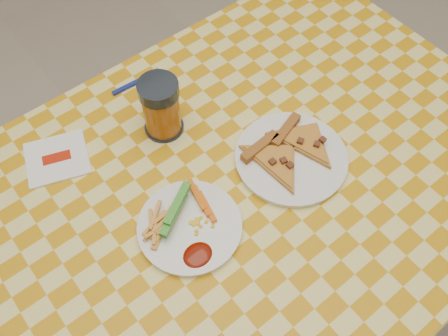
{
  "coord_description": "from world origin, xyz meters",
  "views": [
    {
      "loc": [
        -0.34,
        -0.39,
        1.63
      ],
      "look_at": [
        -0.0,
        0.04,
        0.78
      ],
      "focal_mm": 40.0,
      "sensor_mm": 36.0,
      "label": 1
    }
  ],
  "objects_px": {
    "drink_glass": "(161,108)",
    "plate_left": "(190,227)",
    "plate_right": "(291,159)",
    "table": "(235,203)"
  },
  "relations": [
    {
      "from": "table",
      "to": "plate_left",
      "type": "bearing_deg",
      "value": -171.78
    },
    {
      "from": "plate_left",
      "to": "plate_right",
      "type": "height_order",
      "value": "same"
    },
    {
      "from": "drink_glass",
      "to": "plate_right",
      "type": "bearing_deg",
      "value": -56.04
    },
    {
      "from": "plate_left",
      "to": "plate_right",
      "type": "relative_size",
      "value": 0.86
    },
    {
      "from": "table",
      "to": "plate_left",
      "type": "xyz_separation_m",
      "value": [
        -0.13,
        -0.02,
        0.08
      ]
    },
    {
      "from": "drink_glass",
      "to": "plate_left",
      "type": "bearing_deg",
      "value": -113.57
    },
    {
      "from": "plate_left",
      "to": "drink_glass",
      "type": "bearing_deg",
      "value": 66.43
    },
    {
      "from": "table",
      "to": "drink_glass",
      "type": "bearing_deg",
      "value": 97.81
    },
    {
      "from": "table",
      "to": "plate_left",
      "type": "distance_m",
      "value": 0.15
    },
    {
      "from": "plate_right",
      "to": "drink_glass",
      "type": "height_order",
      "value": "drink_glass"
    }
  ]
}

